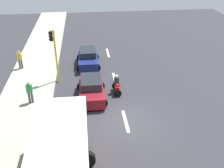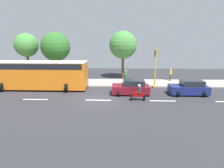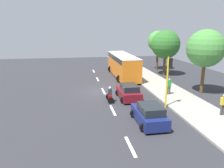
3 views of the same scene
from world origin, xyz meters
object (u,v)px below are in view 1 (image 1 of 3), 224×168
(traffic_light_corner, at_px, (54,49))
(pedestrian_near_signal, at_px, (30,91))
(car_maroon, at_px, (91,90))
(motorcycle, at_px, (117,85))
(car_dark_blue, at_px, (88,58))
(pedestrian_by_tree, at_px, (20,59))

(traffic_light_corner, bearing_deg, pedestrian_near_signal, 63.42)
(car_maroon, height_order, motorcycle, motorcycle)
(car_maroon, xyz_separation_m, car_dark_blue, (0.06, -5.92, -0.00))
(car_maroon, distance_m, traffic_light_corner, 4.55)
(motorcycle, bearing_deg, pedestrian_near_signal, 8.26)
(pedestrian_near_signal, xyz_separation_m, pedestrian_by_tree, (1.82, -6.04, 0.00))
(car_maroon, bearing_deg, pedestrian_near_signal, 5.20)
(car_dark_blue, xyz_separation_m, traffic_light_corner, (2.69, 3.04, 2.22))
(pedestrian_by_tree, bearing_deg, car_dark_blue, -177.43)
(car_maroon, height_order, traffic_light_corner, traffic_light_corner)
(motorcycle, bearing_deg, car_dark_blue, -69.32)
(car_maroon, xyz_separation_m, pedestrian_by_tree, (6.20, -5.64, 0.35))
(motorcycle, height_order, pedestrian_near_signal, pedestrian_near_signal)
(car_dark_blue, relative_size, motorcycle, 2.49)
(car_dark_blue, relative_size, traffic_light_corner, 0.85)
(car_dark_blue, bearing_deg, pedestrian_near_signal, 55.59)
(car_dark_blue, distance_m, pedestrian_by_tree, 6.16)
(traffic_light_corner, bearing_deg, motorcycle, 153.51)
(pedestrian_near_signal, distance_m, traffic_light_corner, 4.11)
(car_dark_blue, height_order, motorcycle, motorcycle)
(car_dark_blue, height_order, traffic_light_corner, traffic_light_corner)
(car_maroon, xyz_separation_m, pedestrian_near_signal, (4.38, 0.40, 0.35))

